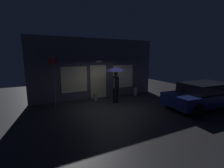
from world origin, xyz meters
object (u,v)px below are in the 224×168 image
Objects in this scene: sidewalk_bollard at (95,97)px; sidewalk_bollard_2 at (136,91)px; street_sign_post at (54,80)px; person_with_umbrella at (116,73)px; parked_car at (204,95)px.

sidewalk_bollard_2 is at bearing -0.03° from sidewalk_bollard.
street_sign_post is at bearing -170.66° from sidewalk_bollard.
person_with_umbrella is 2.06m from sidewalk_bollard.
sidewalk_bollard is at bearing 9.34° from street_sign_post.
person_with_umbrella is 3.43m from street_sign_post.
parked_car is at bearing -66.92° from sidewalk_bollard_2.
street_sign_post is 5.68m from sidewalk_bollard_2.
sidewalk_bollard_2 is at bearing -54.65° from person_with_umbrella.
street_sign_post is (-7.20, 3.54, 0.83)m from parked_car.
sidewalk_bollard is at bearing 144.23° from parked_car.
street_sign_post reaches higher than sidewalk_bollard_2.
sidewalk_bollard_2 is (5.52, 0.40, -1.27)m from street_sign_post.
sidewalk_bollard is 3.08m from sidewalk_bollard_2.
parked_car is 1.64× the size of street_sign_post.
street_sign_post is at bearing -175.86° from sidewalk_bollard_2.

